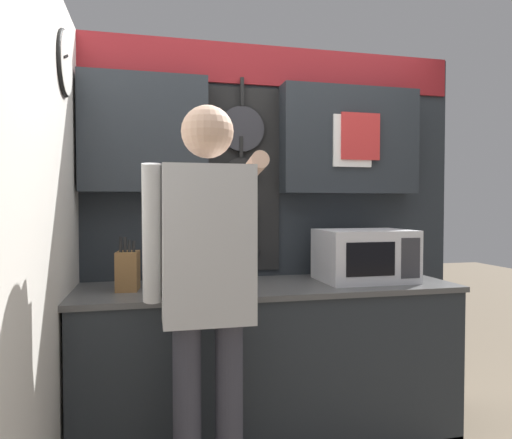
{
  "coord_description": "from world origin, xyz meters",
  "views": [
    {
      "loc": [
        -0.65,
        -2.48,
        1.38
      ],
      "look_at": [
        -0.03,
        0.21,
        1.29
      ],
      "focal_mm": 32.0,
      "sensor_mm": 36.0,
      "label": 1
    }
  ],
  "objects_px": {
    "microwave": "(364,255)",
    "utensil_crock": "(224,272)",
    "knife_block": "(128,270)",
    "person": "(208,275)"
  },
  "relations": [
    {
      "from": "utensil_crock",
      "to": "knife_block",
      "type": "bearing_deg",
      "value": -179.87
    },
    {
      "from": "knife_block",
      "to": "utensil_crock",
      "type": "height_order",
      "value": "utensil_crock"
    },
    {
      "from": "microwave",
      "to": "knife_block",
      "type": "xyz_separation_m",
      "value": [
        -1.36,
        0.0,
        -0.05
      ]
    },
    {
      "from": "microwave",
      "to": "knife_block",
      "type": "relative_size",
      "value": 1.85
    },
    {
      "from": "microwave",
      "to": "utensil_crock",
      "type": "height_order",
      "value": "microwave"
    },
    {
      "from": "utensil_crock",
      "to": "person",
      "type": "bearing_deg",
      "value": -106.08
    },
    {
      "from": "knife_block",
      "to": "utensil_crock",
      "type": "xyz_separation_m",
      "value": [
        0.51,
        0.0,
        -0.03
      ]
    },
    {
      "from": "microwave",
      "to": "person",
      "type": "relative_size",
      "value": 0.29
    },
    {
      "from": "knife_block",
      "to": "utensil_crock",
      "type": "relative_size",
      "value": 0.97
    },
    {
      "from": "microwave",
      "to": "person",
      "type": "height_order",
      "value": "person"
    }
  ]
}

